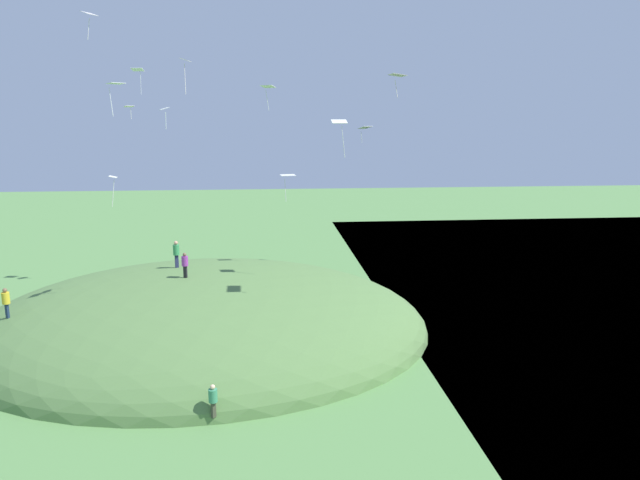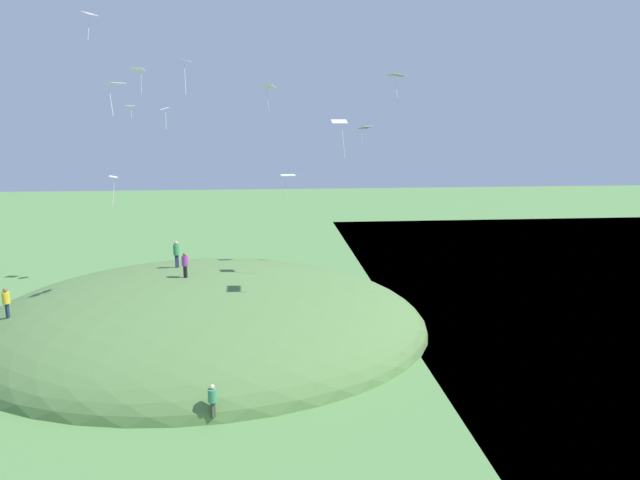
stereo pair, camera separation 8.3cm
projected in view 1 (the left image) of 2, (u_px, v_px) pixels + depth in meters
ground_plane at (321, 322)px, 39.94m from camera, size 160.00×160.00×0.00m
grass_hill at (204, 330)px, 38.35m from camera, size 29.67×25.09×7.82m
person_near_shore at (185, 262)px, 36.41m from camera, size 0.54×0.54×1.61m
person_on_hilltop at (213, 397)px, 26.13m from camera, size 0.57×0.57×1.61m
person_walking_path at (6, 299)px, 33.22m from camera, size 0.60×0.60×1.78m
person_with_child at (176, 251)px, 39.14m from camera, size 0.55×0.55×1.86m
kite_0 at (397, 76)px, 30.42m from camera, size 0.84×1.14×1.24m
kite_1 at (288, 176)px, 40.59m from camera, size 1.16×0.91×1.89m
kite_2 at (164, 110)px, 33.11m from camera, size 0.73×0.87×1.25m
kite_3 at (365, 128)px, 40.95m from camera, size 1.13×1.10×1.20m
kite_4 at (340, 124)px, 34.92m from camera, size 0.97×0.67×2.28m
kite_5 at (185, 63)px, 31.82m from camera, size 0.61×0.81×1.96m
kite_6 at (129, 107)px, 45.91m from camera, size 0.91×0.84×1.06m
kite_7 at (268, 88)px, 42.72m from camera, size 1.22×1.11×1.83m
kite_8 at (115, 85)px, 31.62m from camera, size 1.08×1.08×1.82m
kite_9 at (113, 180)px, 40.40m from camera, size 0.62×0.83×2.24m
kite_10 at (89, 15)px, 31.78m from camera, size 0.88×0.98×1.47m
kite_11 at (138, 71)px, 45.33m from camera, size 1.00×0.74×2.04m
mooring_post at (409, 323)px, 37.61m from camera, size 0.14×0.14×1.38m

